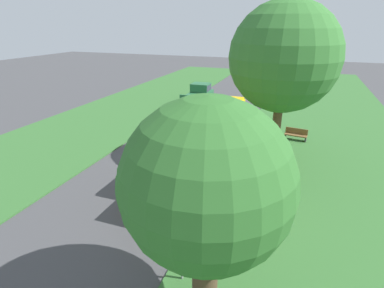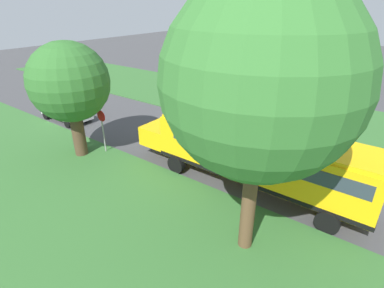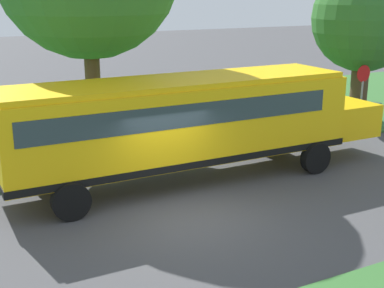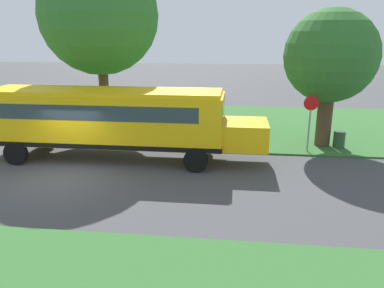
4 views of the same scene
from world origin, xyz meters
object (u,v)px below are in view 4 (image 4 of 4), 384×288
(oak_tree_beside_bus, at_px, (98,15))
(oak_tree_roadside_mid, at_px, (333,57))
(park_bench, at_px, (41,120))
(school_bus, at_px, (111,118))
(trash_bin, at_px, (339,140))
(stop_sign, at_px, (310,117))

(oak_tree_beside_bus, height_order, oak_tree_roadside_mid, oak_tree_beside_bus)
(oak_tree_roadside_mid, relative_size, park_bench, 4.06)
(school_bus, xyz_separation_m, oak_tree_roadside_mid, (-2.97, 9.96, 2.54))
(school_bus, height_order, park_bench, school_bus)
(oak_tree_beside_bus, xyz_separation_m, trash_bin, (1.04, 12.34, -5.97))
(oak_tree_roadside_mid, bearing_deg, park_bench, -97.46)
(oak_tree_beside_bus, distance_m, park_bench, 7.53)
(school_bus, bearing_deg, oak_tree_roadside_mid, 106.61)
(school_bus, xyz_separation_m, park_bench, (-5.08, -6.18, -1.45))
(park_bench, bearing_deg, school_bus, 50.58)
(oak_tree_beside_bus, xyz_separation_m, oak_tree_roadside_mid, (0.87, 11.69, -1.95))
(school_bus, bearing_deg, trash_bin, 104.80)
(oak_tree_beside_bus, bearing_deg, stop_sign, 80.27)
(oak_tree_beside_bus, distance_m, trash_bin, 13.75)
(school_bus, height_order, trash_bin, school_bus)
(oak_tree_roadside_mid, distance_m, trash_bin, 4.07)
(park_bench, distance_m, trash_bin, 16.94)
(park_bench, xyz_separation_m, trash_bin, (2.28, 16.79, -0.02))
(school_bus, xyz_separation_m, trash_bin, (-2.80, 10.61, -1.47))
(trash_bin, bearing_deg, oak_tree_roadside_mid, -104.36)
(stop_sign, bearing_deg, oak_tree_roadside_mid, 133.83)
(oak_tree_roadside_mid, xyz_separation_m, park_bench, (-2.11, -16.14, -3.99))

